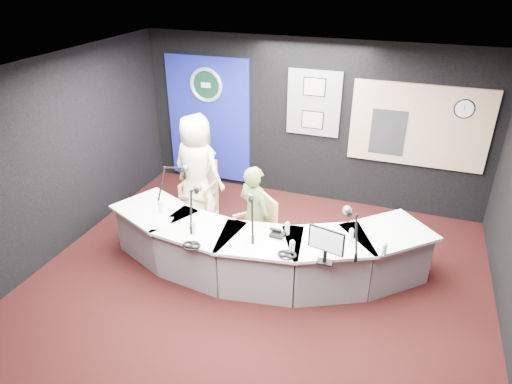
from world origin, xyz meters
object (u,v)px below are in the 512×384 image
(broadcast_desk, at_px, (260,249))
(armchair_right, at_px, (254,231))
(armchair_left, at_px, (198,190))
(person_woman, at_px, (254,214))
(person_man, at_px, (197,169))

(broadcast_desk, distance_m, armchair_right, 0.34)
(armchair_right, bearing_deg, armchair_left, -169.10)
(broadcast_desk, xyz_separation_m, person_woman, (-0.18, 0.27, 0.35))
(broadcast_desk, height_order, person_woman, person_woman)
(armchair_left, bearing_deg, armchair_right, -30.45)
(person_woman, bearing_deg, armchair_right, 24.61)
(armchair_left, xyz_separation_m, person_man, (0.00, 0.00, 0.39))
(broadcast_desk, relative_size, armchair_right, 4.88)
(armchair_left, distance_m, person_man, 0.39)
(armchair_left, bearing_deg, broadcast_desk, -34.84)
(armchair_right, distance_m, person_woman, 0.27)
(armchair_left, height_order, armchair_right, armchair_left)
(broadcast_desk, distance_m, person_woman, 0.48)
(broadcast_desk, height_order, armchair_right, armchair_right)
(armchair_right, xyz_separation_m, person_woman, (0.00, 0.00, 0.27))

